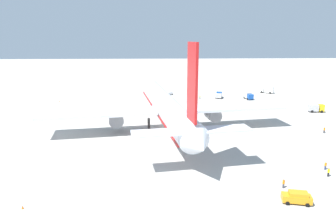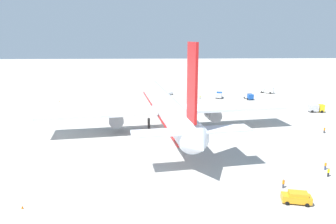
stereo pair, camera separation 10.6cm
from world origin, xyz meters
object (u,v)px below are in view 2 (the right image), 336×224
Objects in this scene: traffic_cone_1 at (22,207)px; service_truck_1 at (219,95)px; ground_worker_1 at (200,97)px; ground_worker_2 at (324,130)px; service_truck_2 at (248,95)px; service_van at (297,197)px; airliner at (165,106)px; baggage_cart_0 at (170,93)px; service_truck_3 at (316,108)px; ground_worker_0 at (325,166)px; service_truck_0 at (267,90)px; ground_worker_3 at (283,184)px; ground_worker_4 at (328,172)px; traffic_cone_0 at (60,101)px.

service_truck_1 is at bearing -29.66° from traffic_cone_1.
ground_worker_1 reaches higher than ground_worker_2.
service_truck_2 is 85.90m from service_van.
baggage_cart_0 is (53.60, -3.92, -6.15)m from airliner.
service_truck_3 is at bearing -123.45° from ground_worker_1.
service_van is 96.87m from baggage_cart_0.
service_truck_1 is 74.60m from ground_worker_0.
baggage_cart_0 is at bearing 92.92° from service_truck_0.
ground_worker_3 is 3.06× the size of traffic_cone_1.
ground_worker_4 reaches higher than ground_worker_1.
ground_worker_0 is 56.57m from traffic_cone_1.
service_truck_1 reaches higher than traffic_cone_1.
service_truck_3 is at bearing -52.92° from traffic_cone_1.
ground_worker_0 is 13.73m from ground_worker_3.
ground_worker_2 is (-62.26, 6.67, -0.82)m from service_truck_0.
service_van reaches higher than traffic_cone_1.
service_truck_1 is at bearing 20.58° from ground_worker_2.
ground_worker_0 is at bearing -168.45° from ground_worker_1.
service_van reaches higher than baggage_cart_0.
service_van is 43.39m from ground_worker_2.
service_truck_1 is at bearing -112.95° from baggage_cart_0.
traffic_cone_0 is (72.49, 73.04, -0.62)m from ground_worker_4.
traffic_cone_1 is at bearing 96.28° from ground_worker_3.
ground_worker_2 reaches higher than traffic_cone_1.
baggage_cart_0 is 1.95× the size of ground_worker_3.
traffic_cone_0 is at bearing 93.07° from ground_worker_1.
service_van is at bearing -142.55° from traffic_cone_0.
airliner is 13.19× the size of service_truck_2.
traffic_cone_0 is (22.00, 97.47, -1.28)m from service_truck_3.
ground_worker_3 is at bearing 141.21° from ground_worker_2.
ground_worker_2 is at bearing 173.88° from service_truck_0.
service_truck_2 is at bearing 7.97° from ground_worker_2.
service_van is (-97.98, 31.30, -0.66)m from service_truck_0.
ground_worker_3 is at bearing 176.09° from service_truck_1.
ground_worker_3 is at bearing 121.53° from ground_worker_0.
service_truck_2 is at bearing -92.12° from ground_worker_1.
ground_worker_0 is 0.98× the size of ground_worker_1.
service_truck_1 reaches higher than baggage_cart_0.
ground_worker_4 reaches higher than ground_worker_2.
ground_worker_0 is at bearing -77.78° from traffic_cone_1.
ground_worker_4 reaches higher than ground_worker_0.
ground_worker_4 reaches higher than ground_worker_3.
service_truck_0 is 28.18m from service_truck_1.
baggage_cart_0 is at bearing 49.42° from ground_worker_1.
service_truck_2 is 35.57m from baggage_cart_0.
service_van is at bearing 130.93° from ground_worker_4.
traffic_cone_1 is (-95.35, 27.85, -0.43)m from baggage_cart_0.
ground_worker_2 is (23.51, -12.96, 0.02)m from ground_worker_0.
ground_worker_3 is (-78.99, 17.90, -0.76)m from service_truck_2.
ground_worker_0 is 0.97× the size of ground_worker_4.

